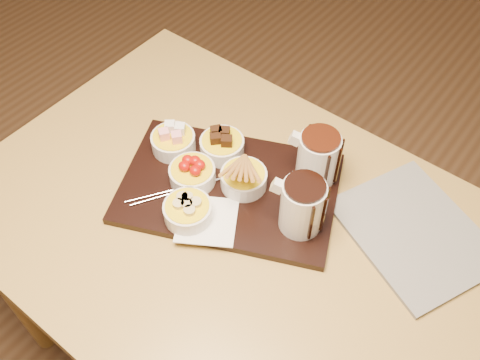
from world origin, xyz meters
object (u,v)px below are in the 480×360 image
Objects in this scene: bowl_strawberries at (192,175)px; serving_board at (229,188)px; pitcher_dark_chocolate at (302,206)px; pitcher_milk_chocolate at (318,159)px; newspaper at (414,232)px; dining_table at (244,252)px.

serving_board is at bearing 27.44° from bowl_strawberries.
pitcher_dark_chocolate is 0.13m from pitcher_milk_chocolate.
pitcher_dark_chocolate is 0.40× the size of newspaper.
pitcher_dark_chocolate is 1.00× the size of pitcher_milk_chocolate.
serving_board is 3.84× the size of pitcher_dark_chocolate.
newspaper is at bearing 22.76° from bowl_strawberries.
dining_table is 0.26m from pitcher_milk_chocolate.
dining_table is 3.98× the size of newspaper.
bowl_strawberries is 0.25m from pitcher_dark_chocolate.
pitcher_milk_chocolate is (0.20, 0.17, 0.04)m from bowl_strawberries.
bowl_strawberries is at bearing -176.42° from serving_board.
newspaper is at bearing -2.05° from serving_board.
newspaper is at bearing 35.64° from dining_table.
serving_board reaches higher than newspaper.
pitcher_milk_chocolate is (0.05, 0.19, 0.18)m from dining_table.
pitcher_dark_chocolate is 0.25m from newspaper.
bowl_strawberries is at bearing 167.35° from pitcher_dark_chocolate.
newspaper is (0.44, 0.18, -0.03)m from bowl_strawberries.
pitcher_dark_chocolate reaches higher than newspaper.
bowl_strawberries is at bearing 173.09° from dining_table.
dining_table is 0.21m from pitcher_dark_chocolate.
bowl_strawberries is at bearing -133.28° from newspaper.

